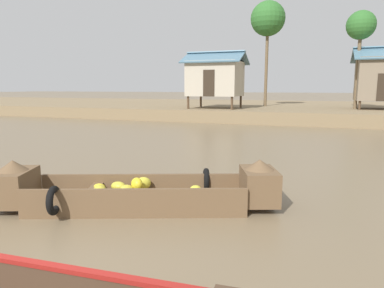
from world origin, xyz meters
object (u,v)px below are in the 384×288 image
object	(u,v)px
banana_boat	(137,191)
stilt_house_mid_left	(381,78)
palm_tree_near	(361,27)
palm_tree_far	(268,19)
stilt_house_left	(215,78)

from	to	relation	value
banana_boat	stilt_house_mid_left	world-z (taller)	stilt_house_mid_left
palm_tree_near	palm_tree_far	distance (m)	6.87
stilt_house_left	stilt_house_mid_left	xyz separation A→B (m)	(11.08, 2.88, -0.05)
stilt_house_mid_left	palm_tree_near	world-z (taller)	palm_tree_near
stilt_house_mid_left	stilt_house_left	bearing A→B (deg)	-165.41
stilt_house_left	palm_tree_far	distance (m)	6.93
stilt_house_left	palm_tree_near	size ratio (longest dim) A/B	0.64
stilt_house_left	banana_boat	bearing A→B (deg)	-78.35
stilt_house_left	palm_tree_near	distance (m)	10.47
palm_tree_far	banana_boat	bearing A→B (deg)	-87.81
banana_boat	palm_tree_near	xyz separation A→B (m)	(5.67, 21.45, 6.07)
stilt_house_left	palm_tree_far	world-z (taller)	palm_tree_far
palm_tree_near	palm_tree_far	size ratio (longest dim) A/B	0.82
stilt_house_mid_left	palm_tree_near	distance (m)	3.79
stilt_house_mid_left	palm_tree_far	size ratio (longest dim) A/B	0.52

